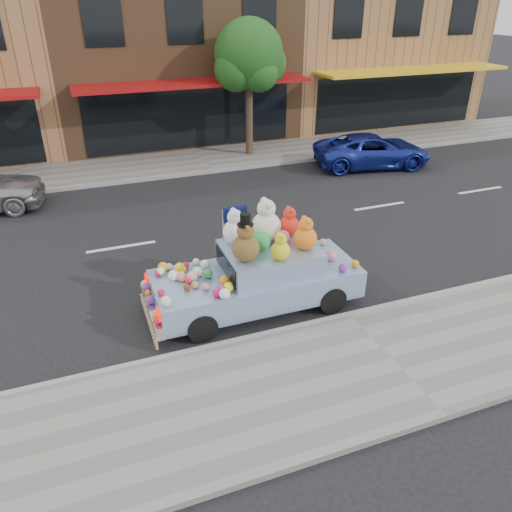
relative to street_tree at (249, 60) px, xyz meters
name	(u,v)px	position (x,y,z in m)	size (l,w,h in m)	color
ground	(262,225)	(-2.03, -6.55, -3.69)	(120.00, 120.00, 0.00)	black
near_sidewalk	(391,360)	(-2.03, -13.05, -3.63)	(60.00, 3.00, 0.12)	gray
far_sidewalk	(202,160)	(-2.03, -0.05, -3.63)	(60.00, 3.00, 0.12)	gray
near_kerb	(349,316)	(-2.03, -11.55, -3.63)	(60.00, 0.12, 0.13)	gray
far_kerb	(213,171)	(-2.03, -1.55, -3.63)	(60.00, 0.12, 0.13)	gray
storefront_mid	(166,50)	(-2.03, 5.42, -0.05)	(10.00, 9.80, 7.30)	brown
storefront_right	(358,42)	(7.97, 5.42, -0.05)	(10.00, 9.80, 7.30)	#9A6640
street_tree	(249,60)	(0.00, 0.00, 0.00)	(3.00, 2.70, 5.22)	#38281C
car_blue	(372,151)	(3.92, -2.94, -3.08)	(2.03, 4.40, 1.22)	navy
art_car	(257,272)	(-3.63, -10.39, -2.87)	(4.50, 1.80, 2.34)	black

